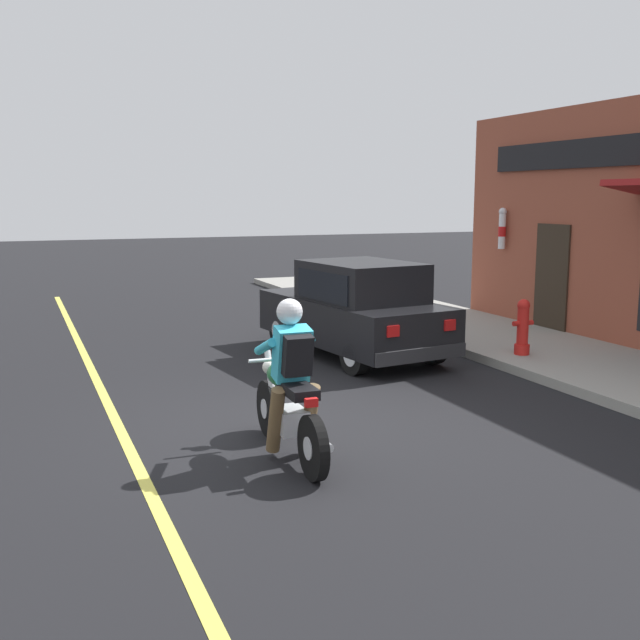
# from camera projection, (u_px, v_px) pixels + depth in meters

# --- Properties ---
(ground_plane) EXTENTS (80.00, 80.00, 0.00)m
(ground_plane) POSITION_uv_depth(u_px,v_px,m) (290.00, 428.00, 8.50)
(ground_plane) COLOR black
(sidewalk_curb) EXTENTS (2.60, 22.00, 0.14)m
(sidewalk_curb) POSITION_uv_depth(u_px,v_px,m) (511.00, 342.00, 13.20)
(sidewalk_curb) COLOR gray
(sidewalk_curb) RESTS_ON ground
(lane_stripe) EXTENTS (0.12, 19.80, 0.01)m
(lane_stripe) POSITION_uv_depth(u_px,v_px,m) (98.00, 383.00, 10.56)
(lane_stripe) COLOR #D1C64C
(lane_stripe) RESTS_ON ground
(motorcycle_with_rider) EXTENTS (0.56, 2.02, 1.62)m
(motorcycle_with_rider) POSITION_uv_depth(u_px,v_px,m) (290.00, 392.00, 7.48)
(motorcycle_with_rider) COLOR black
(motorcycle_with_rider) RESTS_ON ground
(car_hatchback) EXTENTS (2.11, 3.96, 1.57)m
(car_hatchback) POSITION_uv_depth(u_px,v_px,m) (355.00, 310.00, 12.25)
(car_hatchback) COLOR black
(car_hatchback) RESTS_ON ground
(fire_hydrant) EXTENTS (0.36, 0.24, 0.88)m
(fire_hydrant) POSITION_uv_depth(u_px,v_px,m) (523.00, 327.00, 11.76)
(fire_hydrant) COLOR red
(fire_hydrant) RESTS_ON sidewalk_curb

